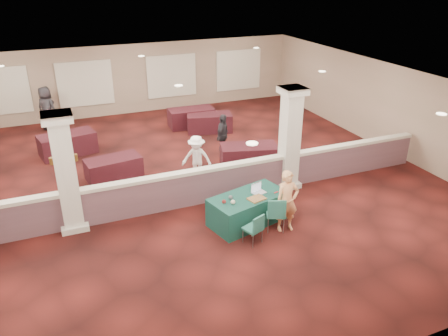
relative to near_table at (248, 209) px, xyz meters
name	(u,v)px	position (x,y,z in m)	size (l,w,h in m)	color
ground	(183,182)	(-0.92, 3.00, -0.40)	(16.00, 16.00, 0.00)	#4A1512
wall_back	(130,80)	(-0.92, 11.00, 1.20)	(16.00, 0.04, 3.20)	#87755D
wall_front	(332,303)	(-0.92, -5.00, 1.20)	(16.00, 0.04, 3.20)	#87755D
wall_right	(386,107)	(7.08, 3.00, 1.20)	(0.04, 16.00, 3.20)	#87755D
ceiling	(179,85)	(-0.92, 3.00, 2.80)	(16.00, 16.00, 0.02)	silver
partition_wall	(198,186)	(-0.92, 1.50, 0.16)	(15.60, 0.28, 1.10)	brown
column_left	(66,172)	(-4.42, 1.50, 1.23)	(0.72, 0.72, 3.20)	beige
column_right	(290,138)	(2.08, 1.50, 1.23)	(0.72, 0.72, 3.20)	beige
sconce_left	(52,161)	(-4.70, 1.50, 1.60)	(0.12, 0.12, 0.18)	brown
sconce_right	(75,158)	(-4.14, 1.50, 1.60)	(0.12, 0.12, 0.18)	brown
near_table	(248,209)	(0.00, 0.00, 0.00)	(2.10, 1.05, 0.81)	#103B35
conf_chair_main	(276,212)	(0.48, -0.69, 0.18)	(0.64, 0.64, 0.98)	#216155
conf_chair_side	(255,227)	(-0.28, -1.01, 0.09)	(0.54, 0.54, 0.83)	#216155
woman	(287,201)	(0.77, -0.72, 0.44)	(0.61, 0.41, 1.69)	tan
far_table_front_center	(114,168)	(-2.92, 4.14, -0.05)	(1.76, 0.88, 0.71)	black
far_table_front_right	(249,156)	(1.58, 3.30, -0.01)	(1.93, 0.96, 0.78)	black
far_table_back_left	(68,144)	(-4.16, 6.85, 0.00)	(1.97, 0.98, 0.80)	black
far_table_back_center	(191,117)	(1.08, 8.10, -0.01)	(1.94, 0.97, 0.79)	black
far_table_back_right	(209,123)	(1.58, 7.20, -0.03)	(1.85, 0.93, 0.75)	black
attendee_b	(197,158)	(-0.42, 3.00, 0.36)	(0.97, 0.45, 1.52)	white
attendee_c	(223,136)	(1.09, 4.50, 0.40)	(0.94, 0.45, 1.60)	black
attendee_d	(47,108)	(-4.68, 10.00, 0.53)	(0.92, 0.50, 1.87)	black
laptop_base	(259,193)	(0.33, 0.03, 0.41)	(0.36, 0.25, 0.02)	#B9B9BE
laptop_screen	(256,187)	(0.30, 0.15, 0.54)	(0.36, 0.01, 0.24)	#B9B9BE
screen_glow	(256,187)	(0.30, 0.14, 0.53)	(0.33, 0.00, 0.21)	silver
knitting	(257,199)	(0.12, -0.25, 0.42)	(0.44, 0.33, 0.03)	#C0731E
yarn_cream	(233,202)	(-0.56, -0.26, 0.46)	(0.12, 0.12, 0.12)	beige
yarn_red	(224,202)	(-0.76, -0.14, 0.46)	(0.11, 0.11, 0.11)	maroon
yarn_grey	(231,197)	(-0.51, 0.00, 0.46)	(0.11, 0.11, 0.11)	#46454A
scissors	(276,192)	(0.77, -0.12, 0.41)	(0.13, 0.03, 0.01)	red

